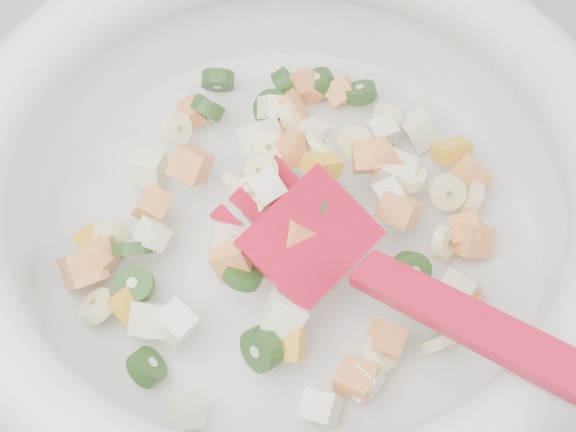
# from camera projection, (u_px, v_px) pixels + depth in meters

# --- Properties ---
(mixing_bowl) EXTENTS (0.47, 0.44, 0.17)m
(mixing_bowl) POSITION_uv_depth(u_px,v_px,m) (289.00, 202.00, 0.56)
(mixing_bowl) COLOR white
(mixing_bowl) RESTS_ON counter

